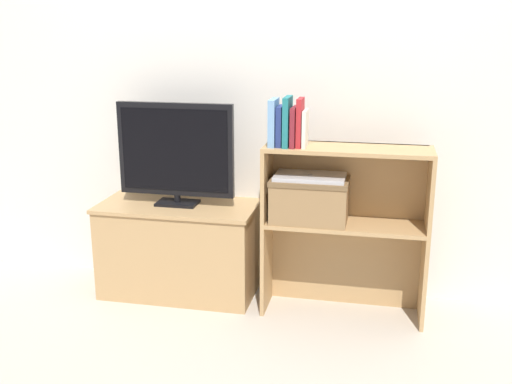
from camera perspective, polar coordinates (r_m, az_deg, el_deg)
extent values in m
plane|color=#BCB2A3|center=(3.18, -0.52, -11.66)|extent=(16.00, 16.00, 0.00)
cube|color=silver|center=(3.26, 1.12, 11.12)|extent=(10.00, 0.05, 2.40)
cube|color=tan|center=(3.37, -7.32, -5.54)|extent=(0.84, 0.40, 0.50)
cube|color=tan|center=(3.28, -7.47, -1.33)|extent=(0.86, 0.42, 0.02)
cube|color=black|center=(3.28, -7.48, -1.04)|extent=(0.22, 0.14, 0.01)
cylinder|color=black|center=(3.27, -7.50, -0.58)|extent=(0.04, 0.04, 0.04)
cube|color=black|center=(3.21, -7.67, 4.03)|extent=(0.63, 0.04, 0.50)
cube|color=black|center=(3.19, -7.78, 3.96)|extent=(0.58, 0.00, 0.44)
cube|color=tan|center=(3.18, 1.03, -6.69)|extent=(0.02, 0.27, 0.50)
cube|color=tan|center=(3.14, 15.66, -7.59)|extent=(0.02, 0.27, 0.50)
cube|color=tan|center=(3.25, 8.45, -6.35)|extent=(0.78, 0.02, 0.50)
cube|color=tan|center=(3.05, 8.47, -3.07)|extent=(0.78, 0.27, 0.02)
cube|color=tan|center=(3.04, 1.08, 1.03)|extent=(0.02, 0.27, 0.39)
cube|color=tan|center=(3.00, 16.27, 0.19)|extent=(0.02, 0.27, 0.39)
cube|color=tan|center=(3.12, 8.77, 1.20)|extent=(0.78, 0.02, 0.39)
cube|color=tan|center=(2.95, 8.76, 4.05)|extent=(0.78, 0.27, 0.02)
cube|color=#709ECC|center=(2.94, 1.68, 6.64)|extent=(0.03, 0.14, 0.23)
cube|color=navy|center=(2.94, 2.34, 6.30)|extent=(0.03, 0.13, 0.20)
cube|color=#1E7075|center=(2.93, 3.01, 6.71)|extent=(0.03, 0.15, 0.24)
cube|color=maroon|center=(2.93, 3.66, 6.22)|extent=(0.02, 0.15, 0.19)
cube|color=#B22328|center=(2.92, 4.22, 6.61)|extent=(0.02, 0.13, 0.24)
cube|color=silver|center=(2.92, 4.71, 6.04)|extent=(0.02, 0.13, 0.18)
cube|color=#937047|center=(3.02, 5.12, -0.77)|extent=(0.38, 0.23, 0.22)
cube|color=brown|center=(2.99, 5.16, 1.06)|extent=(0.39, 0.24, 0.02)
cube|color=#BCBCC1|center=(2.99, 5.17, 1.47)|extent=(0.35, 0.21, 0.02)
cylinder|color=#99999E|center=(2.98, 5.18, 1.68)|extent=(0.02, 0.02, 0.00)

